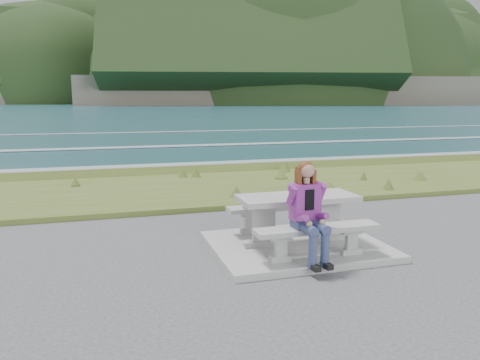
# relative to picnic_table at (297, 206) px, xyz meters

# --- Properties ---
(concrete_slab) EXTENTS (2.60, 2.10, 0.10)m
(concrete_slab) POSITION_rel_picnic_table_xyz_m (-0.00, 0.00, -0.63)
(concrete_slab) COLOR #A6A7A2
(concrete_slab) RESTS_ON ground
(picnic_table) EXTENTS (1.80, 0.75, 0.75)m
(picnic_table) POSITION_rel_picnic_table_xyz_m (0.00, 0.00, 0.00)
(picnic_table) COLOR #A6A7A2
(picnic_table) RESTS_ON concrete_slab
(bench_landward) EXTENTS (1.80, 0.35, 0.45)m
(bench_landward) POSITION_rel_picnic_table_xyz_m (0.00, -0.70, -0.23)
(bench_landward) COLOR #A6A7A2
(bench_landward) RESTS_ON concrete_slab
(bench_seaward) EXTENTS (1.80, 0.35, 0.45)m
(bench_seaward) POSITION_rel_picnic_table_xyz_m (0.00, 0.70, -0.23)
(bench_seaward) COLOR #A6A7A2
(bench_seaward) RESTS_ON concrete_slab
(grass_verge) EXTENTS (160.00, 4.50, 0.22)m
(grass_verge) POSITION_rel_picnic_table_xyz_m (-0.00, 5.00, -0.68)
(grass_verge) COLOR #3D5921
(grass_verge) RESTS_ON ground
(shore_drop) EXTENTS (160.00, 0.80, 2.20)m
(shore_drop) POSITION_rel_picnic_table_xyz_m (-0.00, 7.90, -0.68)
(shore_drop) COLOR brown
(shore_drop) RESTS_ON ground
(ocean) EXTENTS (1600.00, 1600.00, 0.09)m
(ocean) POSITION_rel_picnic_table_xyz_m (-0.00, 25.09, -2.42)
(ocean) COLOR #21505E
(ocean) RESTS_ON ground
(headland_range) EXTENTS (729.83, 363.95, 226.21)m
(headland_range) POSITION_rel_picnic_table_xyz_m (190.20, 398.17, 9.27)
(headland_range) COLOR brown
(headland_range) RESTS_ON ground
(seated_woman) EXTENTS (0.43, 0.70, 1.37)m
(seated_woman) POSITION_rel_picnic_table_xyz_m (-0.17, -0.83, -0.08)
(seated_woman) COLOR navy
(seated_woman) RESTS_ON concrete_slab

